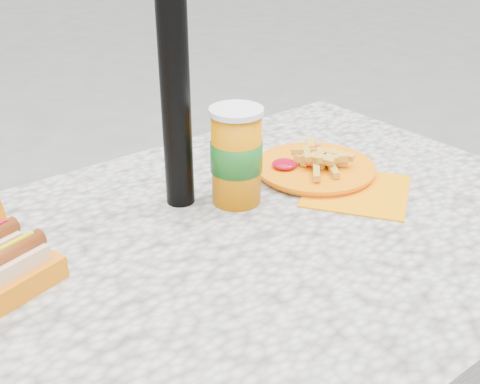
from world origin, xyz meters
TOP-DOWN VIEW (x-y plane):
  - picnic_table at (0.00, 0.00)m, footprint 1.20×0.80m
  - fries_plate at (0.27, 0.09)m, footprint 0.26×0.35m
  - soda_cup at (0.08, 0.10)m, footprint 0.09×0.09m

SIDE VIEW (x-z plane):
  - picnic_table at x=0.00m, z-range 0.27..1.02m
  - fries_plate at x=0.27m, z-range 0.74..0.79m
  - soda_cup at x=0.08m, z-range 0.75..0.92m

